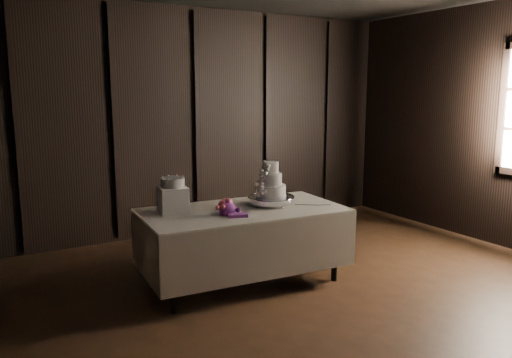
# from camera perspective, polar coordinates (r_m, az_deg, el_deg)

# --- Properties ---
(room) EXTENTS (6.08, 7.08, 3.08)m
(room) POSITION_cam_1_polar(r_m,az_deg,el_deg) (3.85, 14.00, 3.57)
(room) COLOR black
(room) RESTS_ON ground
(display_table) EXTENTS (2.05, 1.16, 0.76)m
(display_table) POSITION_cam_1_polar(r_m,az_deg,el_deg) (5.04, -1.49, -7.26)
(display_table) COLOR beige
(display_table) RESTS_ON ground
(cake_stand) EXTENTS (0.51, 0.51, 0.09)m
(cake_stand) POSITION_cam_1_polar(r_m,az_deg,el_deg) (5.12, 1.73, -2.49)
(cake_stand) COLOR silver
(cake_stand) RESTS_ON display_table
(wedding_cake) EXTENTS (0.34, 0.30, 0.36)m
(wedding_cake) POSITION_cam_1_polar(r_m,az_deg,el_deg) (5.05, 1.57, -0.49)
(wedding_cake) COLOR white
(wedding_cake) RESTS_ON cake_stand
(bouquet) EXTENTS (0.39, 0.46, 0.19)m
(bouquet) POSITION_cam_1_polar(r_m,az_deg,el_deg) (4.72, -3.34, -3.35)
(bouquet) COLOR #D95464
(bouquet) RESTS_ON display_table
(box_pedestal) EXTENTS (0.29, 0.29, 0.25)m
(box_pedestal) POSITION_cam_1_polar(r_m,az_deg,el_deg) (4.84, -9.46, -2.38)
(box_pedestal) COLOR white
(box_pedestal) RESTS_ON display_table
(small_cake) EXTENTS (0.24, 0.24, 0.09)m
(small_cake) POSITION_cam_1_polar(r_m,az_deg,el_deg) (4.81, -9.52, -0.39)
(small_cake) COLOR white
(small_cake) RESTS_ON box_pedestal
(cake_knife) EXTENTS (0.31, 0.24, 0.01)m
(cake_knife) POSITION_cam_1_polar(r_m,az_deg,el_deg) (5.12, 5.96, -2.97)
(cake_knife) COLOR silver
(cake_knife) RESTS_ON display_table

